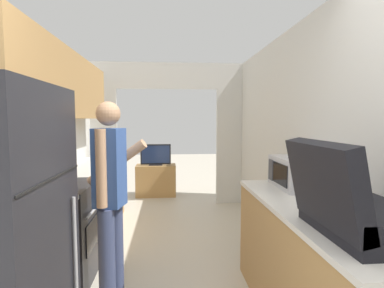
% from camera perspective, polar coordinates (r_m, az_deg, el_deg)
% --- Properties ---
extents(wall_left, '(0.38, 6.72, 2.50)m').
position_cam_1_polar(wall_left, '(3.16, -28.64, 4.03)').
color(wall_left, silver).
rests_on(wall_left, ground_plane).
extents(wall_right, '(0.06, 6.72, 2.50)m').
position_cam_1_polar(wall_right, '(2.86, 23.68, -1.10)').
color(wall_right, silver).
rests_on(wall_right, ground_plane).
extents(wall_far_with_doorway, '(3.05, 0.06, 2.50)m').
position_cam_1_polar(wall_far_with_doorway, '(5.29, -4.69, 3.95)').
color(wall_far_with_doorway, silver).
rests_on(wall_far_with_doorway, ground_plane).
extents(counter_left, '(0.62, 2.96, 0.92)m').
position_cam_1_polar(counter_left, '(3.95, -19.92, -11.15)').
color(counter_left, '#B2844C').
rests_on(counter_left, ground_plane).
extents(counter_right, '(0.62, 1.88, 0.92)m').
position_cam_1_polar(counter_right, '(2.44, 22.37, -21.44)').
color(counter_right, '#B2844C').
rests_on(counter_right, ground_plane).
extents(range_oven, '(0.66, 0.73, 1.06)m').
position_cam_1_polar(range_oven, '(3.16, -24.02, -15.21)').
color(range_oven, black).
rests_on(range_oven, ground_plane).
extents(person, '(0.53, 0.43, 1.66)m').
position_cam_1_polar(person, '(2.52, -15.32, -9.91)').
color(person, '#384266').
rests_on(person, ground_plane).
extents(suitcase, '(0.53, 0.64, 0.50)m').
position_cam_1_polar(suitcase, '(1.79, 27.93, -10.56)').
color(suitcase, black).
rests_on(suitcase, counter_right).
extents(microwave, '(0.35, 0.52, 0.27)m').
position_cam_1_polar(microwave, '(2.81, 19.30, -5.18)').
color(microwave, '#B7B7BC').
rests_on(microwave, counter_right).
extents(tv_cabinet, '(0.78, 0.42, 0.62)m').
position_cam_1_polar(tv_cabinet, '(6.06, -6.86, -6.85)').
color(tv_cabinet, '#B2844C').
rests_on(tv_cabinet, ground_plane).
extents(television, '(0.59, 0.16, 0.42)m').
position_cam_1_polar(television, '(5.93, -6.92, -2.09)').
color(television, black).
rests_on(television, tv_cabinet).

